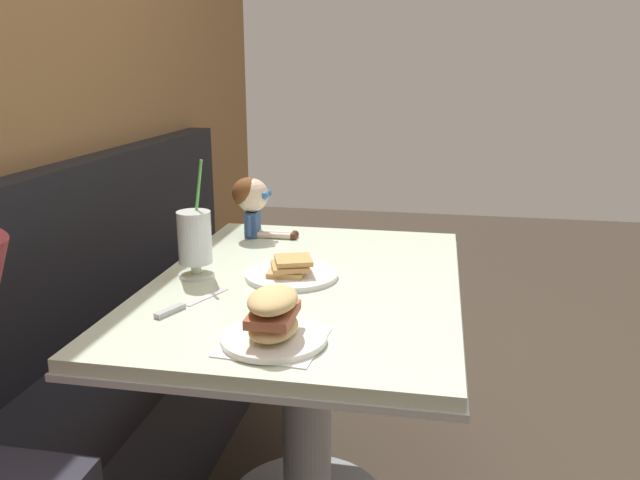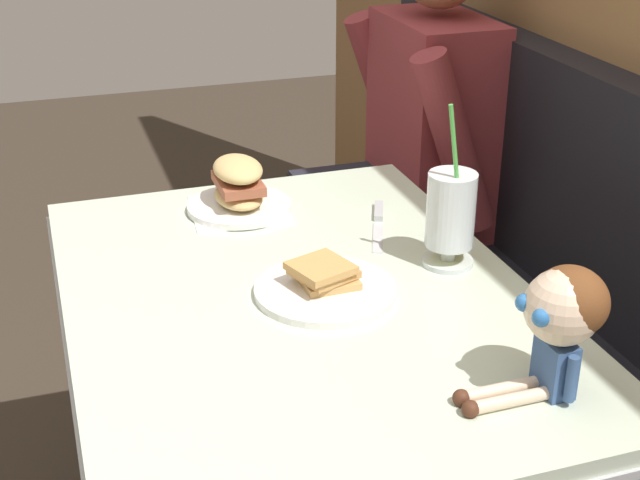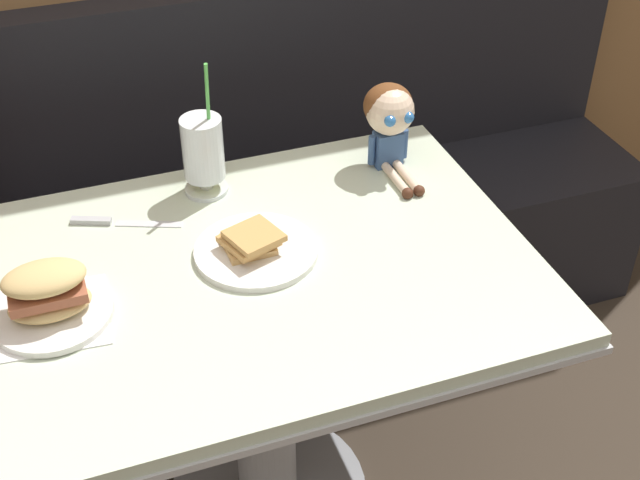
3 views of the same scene
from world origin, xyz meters
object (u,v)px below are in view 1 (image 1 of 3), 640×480
Objects in this scene: toast_plate at (291,272)px; butter_knife at (181,307)px; seated_doll at (252,198)px; sandwich_plate at (273,321)px; milkshake_glass at (195,240)px.

toast_plate is 0.33m from butter_knife.
seated_doll reaches higher than butter_knife.
sandwich_plate is at bearing -171.97° from toast_plate.
seated_doll reaches higher than toast_plate.
milkshake_glass is 1.40× the size of butter_knife.
toast_plate is 0.41m from sandwich_plate.
seated_doll is (0.65, 0.02, 0.12)m from butter_knife.
toast_plate is at bearing -150.17° from seated_doll.
milkshake_glass is at bearing 12.10° from butter_knife.
seated_doll is at bearing 19.39° from sandwich_plate.
sandwich_plate is (-0.40, -0.06, 0.03)m from toast_plate.
toast_plate is 0.46m from seated_doll.
seated_doll reaches higher than sandwich_plate.
seated_doll is at bearing -4.55° from milkshake_glass.
toast_plate is 0.27m from milkshake_glass.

